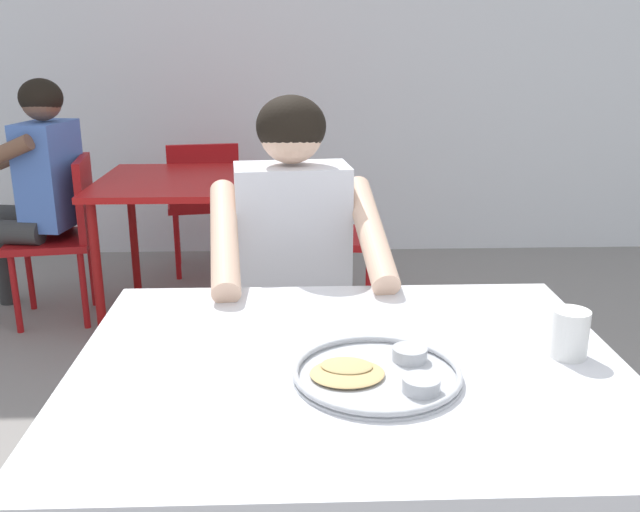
{
  "coord_description": "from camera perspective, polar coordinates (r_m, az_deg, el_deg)",
  "views": [
    {
      "loc": [
        -0.13,
        -1.21,
        1.38
      ],
      "look_at": [
        -0.07,
        0.34,
        0.89
      ],
      "focal_mm": 38.98,
      "sensor_mm": 36.0,
      "label": 1
    }
  ],
  "objects": [
    {
      "name": "chair_red_far",
      "position": [
        4.23,
        -9.49,
        4.77
      ],
      "size": [
        0.49,
        0.45,
        0.81
      ],
      "color": "#B51215",
      "rests_on": "ground"
    },
    {
      "name": "chair_red_left",
      "position": [
        3.71,
        -20.15,
        2.18
      ],
      "size": [
        0.45,
        0.45,
        0.83
      ],
      "color": "#A51215",
      "rests_on": "ground"
    },
    {
      "name": "diner_foreground",
      "position": [
        2.06,
        -2.02,
        -1.12
      ],
      "size": [
        0.53,
        0.58,
        1.23
      ],
      "color": "black",
      "rests_on": "ground"
    },
    {
      "name": "chair_red_right",
      "position": [
        3.51,
        0.06,
        2.65
      ],
      "size": [
        0.47,
        0.45,
        0.86
      ],
      "color": "#A81315",
      "rests_on": "ground"
    },
    {
      "name": "drinking_cup",
      "position": [
        1.54,
        19.81,
        -5.89
      ],
      "size": [
        0.08,
        0.08,
        0.1
      ],
      "color": "white",
      "rests_on": "table_foreground"
    },
    {
      "name": "table_foreground",
      "position": [
        1.48,
        2.39,
        -11.08
      ],
      "size": [
        1.14,
        0.91,
        0.74
      ],
      "color": "silver",
      "rests_on": "ground"
    },
    {
      "name": "thali_tray",
      "position": [
        1.38,
        4.82,
        -9.52
      ],
      "size": [
        0.33,
        0.33,
        0.03
      ],
      "color": "#B7BABF",
      "rests_on": "table_foreground"
    },
    {
      "name": "table_background_red",
      "position": [
        3.53,
        -10.29,
        5.0
      ],
      "size": [
        0.93,
        0.87,
        0.72
      ],
      "color": "#B71414",
      "rests_on": "ground"
    },
    {
      "name": "patron_background",
      "position": [
        3.73,
        -22.51,
        5.82
      ],
      "size": [
        0.59,
        0.55,
        1.21
      ],
      "color": "#343434",
      "rests_on": "ground"
    },
    {
      "name": "chair_foreground",
      "position": [
        2.35,
        -2.37,
        -5.46
      ],
      "size": [
        0.42,
        0.47,
        0.81
      ],
      "color": "#3F3F44",
      "rests_on": "ground"
    }
  ]
}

